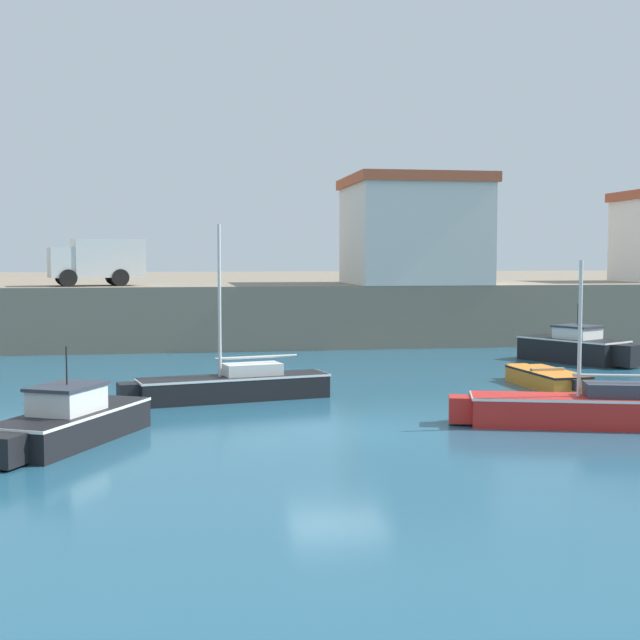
% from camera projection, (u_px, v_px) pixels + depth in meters
% --- Properties ---
extents(ground_plane, '(200.00, 200.00, 0.00)m').
position_uv_depth(ground_plane, '(338.00, 430.00, 22.55)').
color(ground_plane, '#235670').
extents(quay_seawall, '(120.00, 40.00, 3.00)m').
position_uv_depth(quay_seawall, '(234.00, 299.00, 60.68)').
color(quay_seawall, gray).
rests_on(quay_seawall, ground).
extents(sailboat_black_1, '(6.53, 2.55, 5.36)m').
position_uv_depth(sailboat_black_1, '(232.00, 385.00, 27.23)').
color(sailboat_black_1, black).
rests_on(sailboat_black_1, ground).
extents(dinghy_orange_2, '(1.66, 4.41, 0.65)m').
position_uv_depth(dinghy_orange_2, '(545.00, 378.00, 30.02)').
color(dinghy_orange_2, orange).
rests_on(dinghy_orange_2, ground).
extents(sailboat_red_4, '(7.03, 3.07, 4.30)m').
position_uv_depth(sailboat_red_4, '(594.00, 409.00, 22.96)').
color(sailboat_red_4, red).
rests_on(sailboat_red_4, ground).
extents(motorboat_black_5, '(3.83, 5.21, 2.45)m').
position_uv_depth(motorboat_black_5, '(577.00, 348.00, 36.88)').
color(motorboat_black_5, black).
rests_on(motorboat_black_5, ground).
extents(motorboat_black_6, '(3.54, 5.41, 2.31)m').
position_uv_depth(motorboat_black_6, '(69.00, 422.00, 20.90)').
color(motorboat_black_6, black).
rests_on(motorboat_black_6, ground).
extents(harbor_shed_mid_row, '(6.73, 7.04, 5.43)m').
position_uv_depth(harbor_shed_mid_row, '(413.00, 230.00, 45.25)').
color(harbor_shed_mid_row, silver).
rests_on(harbor_shed_mid_row, quay_seawall).
extents(truck_on_quay, '(4.64, 2.95, 2.20)m').
position_uv_depth(truck_on_quay, '(97.00, 260.00, 41.92)').
color(truck_on_quay, silver).
rests_on(truck_on_quay, quay_seawall).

